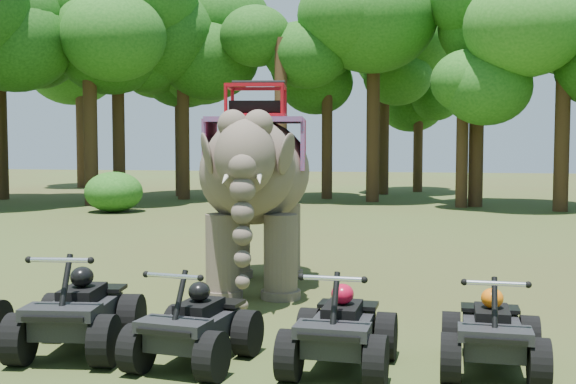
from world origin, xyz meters
name	(u,v)px	position (x,y,z in m)	size (l,w,h in m)	color
ground	(274,320)	(0.00, 0.00, 0.00)	(110.00, 110.00, 0.00)	#47381E
elephant	(256,184)	(-0.83, 2.40, 1.95)	(2.05, 4.65, 3.91)	brown
atv_1	(78,301)	(-2.16, -2.15, 0.68)	(1.33, 1.83, 1.36)	black
atv_2	(194,315)	(-0.52, -2.36, 0.62)	(1.22, 1.67, 1.24)	black
atv_3	(340,318)	(1.28, -2.25, 0.63)	(1.24, 1.69, 1.26)	black
atv_4	(492,322)	(3.08, -1.99, 0.60)	(1.19, 1.63, 1.21)	black
tree_0	(373,93)	(0.00, 22.35, 4.95)	(6.92, 6.92, 9.89)	#195114
tree_1	(462,129)	(3.86, 20.16, 3.29)	(4.61, 4.61, 6.58)	#195114
tree_2	(563,92)	(7.62, 19.12, 4.67)	(6.54, 6.54, 9.34)	#195114
tree_27	(90,91)	(-11.86, 18.33, 4.94)	(6.91, 6.91, 9.87)	#195114
tree_28	(183,104)	(-8.98, 22.17, 4.55)	(6.36, 6.36, 9.09)	#195114
tree_29	(281,113)	(-3.77, 19.73, 3.99)	(5.58, 5.58, 7.97)	#195114
tree_30	(384,108)	(0.23, 27.17, 4.49)	(6.28, 6.28, 8.97)	#195114
tree_32	(81,108)	(-17.75, 29.25, 4.75)	(6.66, 6.66, 9.51)	#195114
tree_33	(180,111)	(-9.78, 24.09, 4.31)	(6.03, 6.03, 8.61)	#195114
tree_34	(418,126)	(1.99, 29.39, 3.61)	(5.05, 5.05, 7.22)	#195114
tree_35	(118,105)	(-11.58, 20.61, 4.46)	(6.24, 6.24, 8.92)	#195114
tree_37	(477,85)	(4.46, 20.68, 5.14)	(7.19, 7.19, 10.27)	#195114
tree_38	(327,123)	(-2.29, 23.75, 3.64)	(5.09, 5.09, 7.28)	#195114
tree_39	(0,101)	(-17.48, 20.52, 4.66)	(6.52, 6.52, 9.32)	#195114
tree_41	(182,108)	(-9.80, 24.45, 4.47)	(6.25, 6.25, 8.93)	#195114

